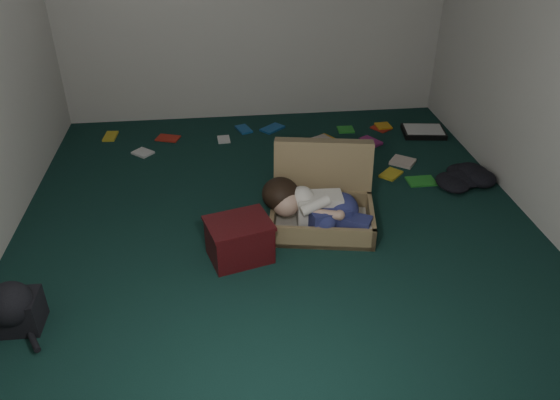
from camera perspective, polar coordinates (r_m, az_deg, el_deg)
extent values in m
plane|color=#102E29|center=(4.20, -0.24, -3.00)|extent=(4.50, 4.50, 0.00)
plane|color=silver|center=(1.66, 8.56, -9.82)|extent=(4.50, 0.00, 4.50)
cube|color=#957C52|center=(4.17, 4.39, -1.94)|extent=(0.86, 0.69, 0.18)
cube|color=beige|center=(4.20, 4.36, -2.45)|extent=(0.79, 0.61, 0.02)
cube|color=#957C52|center=(4.38, 4.48, 2.72)|extent=(0.81, 0.37, 0.57)
cube|color=white|center=(4.10, 4.13, -0.96)|extent=(0.34, 0.20, 0.24)
sphere|color=tan|center=(4.04, 0.62, -0.29)|extent=(0.21, 0.21, 0.21)
ellipsoid|color=black|center=(4.07, 0.05, 0.64)|extent=(0.28, 0.29, 0.24)
ellipsoid|color=navy|center=(4.12, 6.45, -0.95)|extent=(0.26, 0.29, 0.24)
cube|color=navy|center=(4.01, 5.23, -1.98)|extent=(0.31, 0.20, 0.16)
cube|color=navy|center=(4.03, 7.58, -2.47)|extent=(0.30, 0.24, 0.12)
sphere|color=white|center=(4.08, 9.02, -2.51)|extent=(0.12, 0.12, 0.12)
sphere|color=white|center=(4.02, 9.08, -3.26)|extent=(0.11, 0.11, 0.11)
cylinder|color=tan|center=(3.95, 4.96, -1.50)|extent=(0.21, 0.10, 0.07)
cube|color=#430D10|center=(3.84, -4.26, -4.32)|extent=(0.49, 0.42, 0.28)
cube|color=#430D10|center=(3.76, -4.35, -2.46)|extent=(0.51, 0.45, 0.02)
cube|color=black|center=(5.90, 14.76, 6.92)|extent=(0.46, 0.37, 0.05)
cube|color=white|center=(5.89, 14.80, 7.18)|extent=(0.41, 0.33, 0.01)
cube|color=gold|center=(5.91, -17.29, 6.37)|extent=(0.19, 0.14, 0.02)
cube|color=red|center=(5.72, -11.63, 6.36)|extent=(0.24, 0.23, 0.02)
cube|color=white|center=(5.61, -5.90, 6.32)|extent=(0.19, 0.22, 0.02)
cube|color=#1B5696|center=(5.82, -0.80, 7.48)|extent=(0.20, 0.23, 0.02)
cube|color=orange|center=(5.59, 4.68, 6.31)|extent=(0.24, 0.22, 0.02)
cube|color=green|center=(5.84, 6.87, 7.33)|extent=(0.20, 0.16, 0.02)
cube|color=#A32879|center=(5.60, 9.47, 6.03)|extent=(0.24, 0.24, 0.02)
cube|color=beige|center=(5.26, 12.69, 3.87)|extent=(0.18, 0.22, 0.02)
cube|color=gold|center=(5.02, 11.52, 2.66)|extent=(0.21, 0.24, 0.02)
cube|color=red|center=(5.94, 10.55, 7.42)|extent=(0.24, 0.22, 0.02)
cube|color=white|center=(5.47, -14.14, 4.80)|extent=(0.21, 0.17, 0.02)
cube|color=#1B5696|center=(5.81, -3.81, 7.38)|extent=(0.24, 0.24, 0.02)
cube|color=orange|center=(5.40, 7.68, 5.18)|extent=(0.16, 0.21, 0.02)
cube|color=green|center=(4.97, 14.53, 1.93)|extent=(0.22, 0.24, 0.02)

